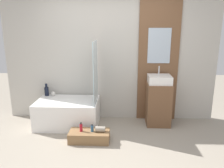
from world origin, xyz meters
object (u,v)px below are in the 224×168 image
at_px(sink, 159,79).
at_px(vase_tall_dark, 47,91).
at_px(bottle_soap_primary, 81,127).
at_px(wooden_step_bench, 89,136).
at_px(vase_round_light, 53,94).
at_px(bottle_soap_secondary, 92,128).
at_px(bathtub, 68,113).

relative_size(sink, vase_tall_dark, 1.71).
bearing_deg(bottle_soap_primary, vase_tall_dark, 133.35).
bearing_deg(wooden_step_bench, sink, 31.24).
xyz_separation_m(wooden_step_bench, vase_tall_dark, (-0.99, 0.91, 0.51)).
distance_m(sink, vase_round_light, 2.13).
distance_m(bottle_soap_primary, bottle_soap_secondary, 0.18).
relative_size(wooden_step_bench, bottle_soap_primary, 4.34).
bearing_deg(wooden_step_bench, bottle_soap_primary, 180.00).
xyz_separation_m(bathtub, bottle_soap_secondary, (0.55, -0.62, -0.02)).
height_order(bathtub, wooden_step_bench, bathtub).
xyz_separation_m(sink, vase_tall_dark, (-2.23, 0.15, -0.30)).
height_order(sink, vase_round_light, sink).
distance_m(sink, vase_tall_dark, 2.25).
relative_size(vase_tall_dark, bottle_soap_primary, 1.62).
distance_m(wooden_step_bench, sink, 1.66).
xyz_separation_m(sink, bottle_soap_primary, (-1.37, -0.75, -0.65)).
bearing_deg(bottle_soap_primary, bathtub, 120.56).
relative_size(wooden_step_bench, bottle_soap_secondary, 5.31).
bearing_deg(bottle_soap_secondary, bathtub, 131.57).
height_order(bathtub, sink, sink).
bearing_deg(bottle_soap_secondary, vase_round_light, 135.14).
xyz_separation_m(bathtub, bottle_soap_primary, (0.36, -0.62, -0.01)).
distance_m(wooden_step_bench, vase_round_light, 1.32).
relative_size(bathtub, vase_round_light, 12.76).
bearing_deg(vase_tall_dark, bathtub, -30.42).
xyz_separation_m(sink, vase_round_light, (-2.09, 0.15, -0.35)).
relative_size(wooden_step_bench, vase_round_light, 7.30).
bearing_deg(sink, bottle_soap_secondary, -147.71).
bearing_deg(bathtub, vase_round_light, 141.61).
bearing_deg(bathtub, bottle_soap_primary, -59.44).
distance_m(wooden_step_bench, bottle_soap_secondary, 0.15).
bearing_deg(vase_tall_dark, vase_round_light, -1.60).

